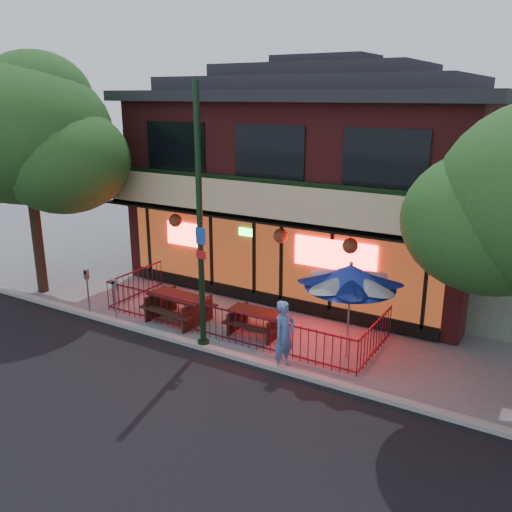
% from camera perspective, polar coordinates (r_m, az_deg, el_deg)
% --- Properties ---
extents(ground, '(80.00, 80.00, 0.00)m').
position_cam_1_polar(ground, '(15.45, -4.65, -8.95)').
color(ground, gray).
rests_on(ground, ground).
extents(asphalt_street, '(80.00, 11.00, 0.00)m').
position_cam_1_polar(asphalt_street, '(11.80, -22.77, -19.17)').
color(asphalt_street, black).
rests_on(asphalt_street, ground).
extents(curb, '(80.00, 0.25, 0.12)m').
position_cam_1_polar(curb, '(15.06, -5.77, -9.43)').
color(curb, '#999993').
rests_on(curb, ground).
extents(restaurant_building, '(12.96, 9.49, 8.05)m').
position_cam_1_polar(restaurant_building, '(20.30, 6.91, 9.34)').
color(restaurant_building, maroon).
rests_on(restaurant_building, ground).
extents(patio_fence, '(8.44, 2.62, 1.00)m').
position_cam_1_polar(patio_fence, '(15.57, -3.63, -6.18)').
color(patio_fence, '#511120').
rests_on(patio_fence, ground).
extents(street_light, '(0.43, 0.32, 7.00)m').
position_cam_1_polar(street_light, '(14.06, -5.88, 2.10)').
color(street_light, black).
rests_on(street_light, ground).
extents(street_tree_left, '(5.60, 5.60, 8.05)m').
position_cam_1_polar(street_tree_left, '(19.54, -22.94, 12.46)').
color(street_tree_left, '#2F2417').
rests_on(street_tree_left, ground).
extents(picnic_table_left, '(1.99, 1.57, 0.82)m').
position_cam_1_polar(picnic_table_left, '(16.72, -8.16, -5.02)').
color(picnic_table_left, '#331A12').
rests_on(picnic_table_left, ground).
extents(picnic_table_right, '(1.70, 1.34, 0.70)m').
position_cam_1_polar(picnic_table_right, '(15.71, 0.08, -6.60)').
color(picnic_table_right, black).
rests_on(picnic_table_right, ground).
extents(patio_umbrella, '(2.32, 2.32, 2.65)m').
position_cam_1_polar(patio_umbrella, '(13.87, 9.93, -2.11)').
color(patio_umbrella, gray).
rests_on(patio_umbrella, ground).
extents(pedestrian, '(0.57, 0.74, 1.82)m').
position_cam_1_polar(pedestrian, '(13.61, 3.00, -8.36)').
color(pedestrian, '#5675AC').
rests_on(pedestrian, ground).
extents(parking_meter_near, '(0.15, 0.14, 1.37)m').
position_cam_1_polar(parking_meter_near, '(16.80, -14.64, -3.87)').
color(parking_meter_near, gray).
rests_on(parking_meter_near, ground).
extents(parking_meter_far, '(0.14, 0.13, 1.50)m').
position_cam_1_polar(parking_meter_far, '(17.58, -17.34, -2.87)').
color(parking_meter_far, gray).
rests_on(parking_meter_far, ground).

